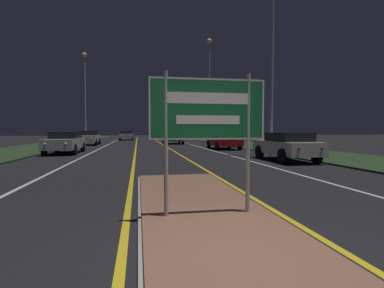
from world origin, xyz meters
TOP-DOWN VIEW (x-y plane):
  - ground_plane at (0.00, 0.00)m, footprint 160.00×160.00m
  - median_island at (0.00, 1.75)m, footprint 2.32×9.06m
  - verge_left at (-9.50, 20.00)m, footprint 5.00×100.00m
  - verge_right at (9.50, 20.00)m, footprint 5.00×100.00m
  - centre_line_yellow_left at (-1.35, 25.00)m, footprint 0.12×70.00m
  - centre_line_yellow_right at (1.35, 25.00)m, footprint 0.12×70.00m
  - lane_line_white_left at (-4.20, 25.00)m, footprint 0.12×70.00m
  - lane_line_white_right at (4.20, 25.00)m, footprint 0.12×70.00m
  - edge_line_white_left at (-7.20, 25.00)m, footprint 0.10×70.00m
  - edge_line_white_right at (7.20, 25.00)m, footprint 0.10×70.00m
  - highway_sign at (0.00, 1.75)m, footprint 1.95×0.07m
  - streetlight_left_far at (-6.66, 30.35)m, footprint 0.51×0.51m
  - streetlight_right_near at (6.40, 13.03)m, footprint 0.48×0.48m
  - streetlight_right_far at (6.47, 28.65)m, footprint 0.59×0.59m
  - car_receding_0 at (5.99, 10.41)m, footprint 1.86×4.28m
  - car_receding_1 at (5.54, 19.71)m, footprint 1.99×4.31m
  - car_receding_2 at (2.59, 29.08)m, footprint 2.01×4.22m
  - car_approaching_0 at (-5.76, 17.21)m, footprint 1.92×4.55m
  - car_approaching_1 at (-6.02, 27.99)m, footprint 1.99×4.16m
  - car_approaching_2 at (-2.87, 42.35)m, footprint 2.01×4.76m

SIDE VIEW (x-z plane):
  - ground_plane at x=0.00m, z-range 0.00..0.00m
  - centre_line_yellow_left at x=-1.35m, z-range 0.00..0.01m
  - centre_line_yellow_right at x=1.35m, z-range 0.00..0.01m
  - lane_line_white_left at x=-4.20m, z-range 0.00..0.01m
  - lane_line_white_right at x=4.20m, z-range 0.00..0.01m
  - edge_line_white_left at x=-7.20m, z-range 0.00..0.01m
  - edge_line_white_right at x=7.20m, z-range 0.00..0.01m
  - verge_left at x=-9.50m, z-range 0.00..0.08m
  - verge_right at x=9.50m, z-range 0.00..0.08m
  - median_island at x=0.00m, z-range -0.01..0.09m
  - car_approaching_2 at x=-2.87m, z-range 0.05..1.38m
  - car_approaching_0 at x=-5.76m, z-range 0.05..1.44m
  - car_receding_1 at x=5.54m, z-range 0.03..1.46m
  - car_receding_0 at x=5.99m, z-range 0.06..1.44m
  - car_receding_2 at x=2.59m, z-range 0.03..1.48m
  - car_approaching_1 at x=-6.02m, z-range 0.06..1.47m
  - highway_sign at x=0.00m, z-range 0.57..2.94m
  - streetlight_left_far at x=-6.66m, z-range 1.24..10.92m
  - streetlight_right_near at x=6.40m, z-range 1.17..12.33m
  - streetlight_right_far at x=6.47m, z-range 1.83..13.16m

